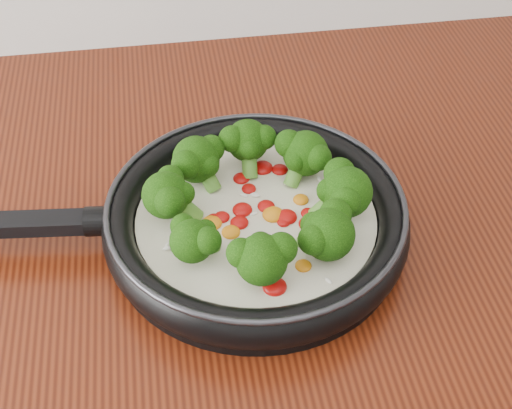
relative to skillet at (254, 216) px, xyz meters
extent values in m
cylinder|color=black|center=(0.00, 0.00, -0.03)|extent=(0.33, 0.33, 0.01)
torus|color=black|center=(0.00, 0.00, 0.00)|extent=(0.35, 0.35, 0.03)
torus|color=#2D2D33|center=(0.00, 0.00, 0.02)|extent=(0.34, 0.34, 0.01)
cube|color=black|center=(-0.24, 0.02, 0.00)|extent=(0.19, 0.04, 0.02)
cylinder|color=black|center=(-0.16, 0.02, 0.00)|extent=(0.03, 0.03, 0.03)
cylinder|color=#EDE7CD|center=(0.00, 0.00, -0.01)|extent=(0.28, 0.28, 0.02)
ellipsoid|color=#AA0A08|center=(0.00, 0.04, 0.00)|extent=(0.02, 0.02, 0.01)
ellipsoid|color=#AA0A08|center=(0.00, -0.10, 0.00)|extent=(0.03, 0.03, 0.01)
ellipsoid|color=orange|center=(-0.05, 0.00, 0.00)|extent=(0.02, 0.02, 0.01)
ellipsoid|color=#AA0A08|center=(0.04, 0.07, 0.00)|extent=(0.02, 0.02, 0.01)
ellipsoid|color=#AA0A08|center=(-0.02, -0.01, 0.00)|extent=(0.02, 0.02, 0.01)
ellipsoid|color=orange|center=(0.04, -0.08, 0.00)|extent=(0.02, 0.02, 0.01)
ellipsoid|color=#AA0A08|center=(-0.04, 0.00, 0.00)|extent=(0.02, 0.02, 0.01)
ellipsoid|color=#AA0A08|center=(0.05, -0.02, 0.00)|extent=(0.02, 0.02, 0.01)
ellipsoid|color=orange|center=(0.05, 0.02, 0.00)|extent=(0.02, 0.02, 0.01)
ellipsoid|color=#AA0A08|center=(0.03, -0.01, 0.00)|extent=(0.01, 0.01, 0.01)
ellipsoid|color=#AA0A08|center=(0.06, -0.01, 0.00)|extent=(0.02, 0.02, 0.01)
ellipsoid|color=orange|center=(0.06, -0.01, 0.00)|extent=(0.02, 0.02, 0.01)
ellipsoid|color=#AA0A08|center=(-0.03, 0.00, 0.00)|extent=(0.02, 0.02, 0.01)
ellipsoid|color=#AA0A08|center=(0.01, 0.01, 0.00)|extent=(0.02, 0.02, 0.01)
ellipsoid|color=orange|center=(0.02, 0.00, 0.00)|extent=(0.03, 0.03, 0.01)
ellipsoid|color=#AA0A08|center=(0.03, -0.01, 0.00)|extent=(0.02, 0.02, 0.01)
ellipsoid|color=#AA0A08|center=(-0.01, 0.06, 0.00)|extent=(0.02, 0.02, 0.01)
ellipsoid|color=orange|center=(-0.03, -0.02, 0.00)|extent=(0.03, 0.03, 0.01)
ellipsoid|color=#AA0A08|center=(-0.01, 0.01, 0.00)|extent=(0.03, 0.03, 0.01)
ellipsoid|color=#AA0A08|center=(0.02, 0.07, 0.00)|extent=(0.03, 0.03, 0.01)
ellipsoid|color=white|center=(-0.03, -0.02, 0.00)|extent=(0.00, 0.01, 0.00)
ellipsoid|color=white|center=(-0.09, -0.03, 0.00)|extent=(0.01, 0.01, 0.00)
ellipsoid|color=white|center=(0.04, 0.05, 0.00)|extent=(0.01, 0.01, 0.00)
ellipsoid|color=white|center=(0.05, 0.10, 0.00)|extent=(0.01, 0.01, 0.00)
ellipsoid|color=white|center=(-0.01, 0.01, 0.00)|extent=(0.01, 0.01, 0.00)
ellipsoid|color=white|center=(-0.06, -0.01, 0.00)|extent=(0.01, 0.01, 0.00)
ellipsoid|color=white|center=(0.00, 0.03, 0.00)|extent=(0.01, 0.01, 0.00)
ellipsoid|color=white|center=(0.00, 0.00, 0.00)|extent=(0.01, 0.01, 0.00)
ellipsoid|color=white|center=(0.06, -0.10, 0.00)|extent=(0.01, 0.01, 0.00)
ellipsoid|color=white|center=(-0.01, 0.00, 0.00)|extent=(0.01, 0.01, 0.00)
ellipsoid|color=white|center=(0.00, -0.09, 0.00)|extent=(0.01, 0.01, 0.00)
ellipsoid|color=white|center=(0.08, 0.05, 0.00)|extent=(0.01, 0.01, 0.00)
ellipsoid|color=white|center=(0.06, -0.05, 0.00)|extent=(0.01, 0.01, 0.00)
ellipsoid|color=white|center=(0.01, 0.03, 0.00)|extent=(0.01, 0.01, 0.00)
ellipsoid|color=white|center=(0.02, -0.01, 0.00)|extent=(0.01, 0.01, 0.00)
ellipsoid|color=white|center=(0.10, 0.01, 0.00)|extent=(0.01, 0.01, 0.00)
ellipsoid|color=white|center=(-0.09, -0.03, 0.00)|extent=(0.01, 0.01, 0.00)
ellipsoid|color=white|center=(-0.10, 0.03, 0.00)|extent=(0.01, 0.01, 0.00)
ellipsoid|color=white|center=(0.00, -0.10, 0.00)|extent=(0.01, 0.01, 0.00)
ellipsoid|color=white|center=(-0.01, 0.03, 0.00)|extent=(0.01, 0.01, 0.00)
ellipsoid|color=white|center=(0.08, 0.08, 0.00)|extent=(0.01, 0.01, 0.00)
cylinder|color=#609C33|center=(0.07, -0.01, 0.01)|extent=(0.04, 0.02, 0.04)
sphere|color=black|center=(0.09, -0.01, 0.03)|extent=(0.06, 0.06, 0.05)
sphere|color=black|center=(0.09, 0.01, 0.04)|extent=(0.04, 0.04, 0.03)
sphere|color=black|center=(0.09, -0.03, 0.04)|extent=(0.03, 0.03, 0.03)
sphere|color=black|center=(0.08, -0.01, 0.03)|extent=(0.03, 0.03, 0.03)
cylinder|color=#609C33|center=(0.05, 0.05, 0.01)|extent=(0.04, 0.03, 0.03)
sphere|color=black|center=(0.07, 0.06, 0.03)|extent=(0.05, 0.05, 0.05)
sphere|color=black|center=(0.05, 0.07, 0.04)|extent=(0.03, 0.03, 0.03)
sphere|color=black|center=(0.08, 0.04, 0.03)|extent=(0.03, 0.03, 0.03)
sphere|color=black|center=(0.05, 0.05, 0.03)|extent=(0.03, 0.03, 0.03)
cylinder|color=#609C33|center=(0.01, 0.07, 0.01)|extent=(0.02, 0.04, 0.04)
sphere|color=black|center=(0.01, 0.09, 0.03)|extent=(0.05, 0.05, 0.05)
sphere|color=black|center=(-0.01, 0.08, 0.04)|extent=(0.03, 0.03, 0.03)
sphere|color=black|center=(0.02, 0.08, 0.04)|extent=(0.03, 0.03, 0.03)
sphere|color=black|center=(0.01, 0.07, 0.03)|extent=(0.03, 0.03, 0.02)
cylinder|color=#609C33|center=(-0.04, 0.05, 0.01)|extent=(0.03, 0.04, 0.03)
sphere|color=black|center=(-0.05, 0.07, 0.03)|extent=(0.06, 0.06, 0.05)
sphere|color=black|center=(-0.06, 0.05, 0.04)|extent=(0.04, 0.04, 0.03)
sphere|color=black|center=(-0.04, 0.08, 0.03)|extent=(0.03, 0.03, 0.03)
sphere|color=black|center=(-0.04, 0.05, 0.03)|extent=(0.03, 0.03, 0.03)
cylinder|color=#609C33|center=(-0.07, 0.01, 0.01)|extent=(0.04, 0.02, 0.04)
sphere|color=black|center=(-0.09, 0.01, 0.03)|extent=(0.05, 0.05, 0.05)
sphere|color=black|center=(-0.09, -0.01, 0.04)|extent=(0.03, 0.03, 0.03)
sphere|color=black|center=(-0.08, 0.03, 0.04)|extent=(0.03, 0.03, 0.03)
sphere|color=black|center=(-0.07, 0.01, 0.03)|extent=(0.03, 0.03, 0.02)
cylinder|color=#609C33|center=(-0.05, -0.04, 0.01)|extent=(0.04, 0.03, 0.03)
sphere|color=black|center=(-0.07, -0.05, 0.03)|extent=(0.05, 0.05, 0.04)
sphere|color=black|center=(-0.05, -0.06, 0.04)|extent=(0.03, 0.03, 0.03)
sphere|color=black|center=(-0.08, -0.04, 0.03)|extent=(0.03, 0.03, 0.03)
sphere|color=black|center=(-0.05, -0.04, 0.03)|extent=(0.02, 0.02, 0.02)
cylinder|color=#609C33|center=(-0.01, -0.07, 0.01)|extent=(0.02, 0.04, 0.04)
sphere|color=black|center=(-0.01, -0.09, 0.03)|extent=(0.05, 0.05, 0.05)
sphere|color=black|center=(0.01, -0.09, 0.04)|extent=(0.03, 0.03, 0.03)
sphere|color=black|center=(-0.03, -0.09, 0.04)|extent=(0.03, 0.03, 0.03)
sphere|color=black|center=(-0.01, -0.07, 0.03)|extent=(0.03, 0.03, 0.02)
cylinder|color=#609C33|center=(0.05, -0.05, 0.01)|extent=(0.03, 0.04, 0.04)
sphere|color=black|center=(0.06, -0.07, 0.03)|extent=(0.06, 0.06, 0.05)
sphere|color=black|center=(0.07, -0.05, 0.04)|extent=(0.04, 0.04, 0.03)
sphere|color=black|center=(0.04, -0.08, 0.03)|extent=(0.03, 0.03, 0.03)
sphere|color=black|center=(0.05, -0.05, 0.03)|extent=(0.03, 0.03, 0.03)
camera|label=1|loc=(-0.08, -0.53, 0.52)|focal=50.19mm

